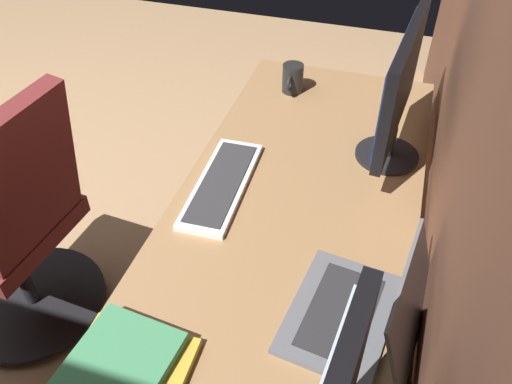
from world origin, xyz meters
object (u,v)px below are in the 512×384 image
monitor_primary (399,90)px  coffee_mug (293,79)px  drawer_pedestal (272,371)px  book_stack_near (124,366)px  office_chair (18,234)px  keyboard_main (222,184)px  laptop_leftmost (367,311)px

monitor_primary → coffee_mug: monitor_primary is taller
drawer_pedestal → book_stack_near: 0.56m
monitor_primary → office_chair: (0.44, -1.15, -0.52)m
monitor_primary → office_chair: 1.34m
monitor_primary → drawer_pedestal: bearing=-17.6°
drawer_pedestal → keyboard_main: bearing=-141.3°
book_stack_near → monitor_primary: bearing=154.4°
drawer_pedestal → keyboard_main: keyboard_main is taller
keyboard_main → office_chair: size_ratio=0.44×
drawer_pedestal → keyboard_main: (-0.32, -0.25, 0.39)m
drawer_pedestal → coffee_mug: size_ratio=5.89×
office_chair → coffee_mug: bearing=134.0°
keyboard_main → coffee_mug: size_ratio=3.60×
drawer_pedestal → book_stack_near: book_stack_near is taller
drawer_pedestal → coffee_mug: bearing=-168.2°
monitor_primary → laptop_leftmost: size_ratio=1.42×
coffee_mug → office_chair: bearing=-46.0°
laptop_leftmost → coffee_mug: (-0.95, -0.41, 0.00)m
drawer_pedestal → laptop_leftmost: 0.49m
monitor_primary → keyboard_main: bearing=-56.8°
coffee_mug → office_chair: office_chair is taller
office_chair → book_stack_near: bearing=56.2°
drawer_pedestal → laptop_leftmost: (0.04, 0.22, 0.43)m
laptop_leftmost → keyboard_main: (-0.36, -0.48, -0.04)m
keyboard_main → coffee_mug: bearing=173.9°
monitor_primary → book_stack_near: size_ratio=1.98×
drawer_pedestal → office_chair: office_chair is taller
book_stack_near → coffee_mug: coffee_mug is taller
drawer_pedestal → book_stack_near: size_ratio=2.72×
monitor_primary → laptop_leftmost: 0.68m
drawer_pedestal → laptop_leftmost: laptop_leftmost is taller
laptop_leftmost → monitor_primary: bearing=-177.7°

